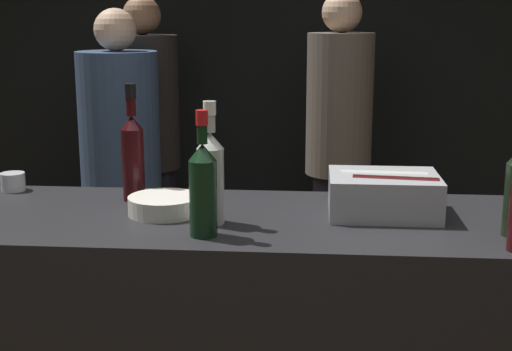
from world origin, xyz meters
The scene contains 10 objects.
wall_back_chalkboard centered at (0.00, 2.67, 1.40)m, with size 6.40×0.06×2.80m.
ice_bin_with_bottles centered at (0.39, 0.39, 1.15)m, with size 0.33×0.26×0.13m.
bowl_white centered at (-0.28, 0.34, 1.11)m, with size 0.22×0.22×0.06m.
candle_votive centered at (-0.86, 0.58, 1.11)m, with size 0.08×0.08×0.06m.
red_wine_bottle_burgundy centered at (-0.13, 0.13, 1.22)m, with size 0.08×0.08×0.35m.
white_wine_bottle centered at (-0.12, 0.25, 1.23)m, with size 0.08×0.08×0.36m.
red_wine_bottle_black_foil centered at (-0.41, 0.49, 1.24)m, with size 0.07×0.07×0.38m.
person_in_hoodie centered at (-0.78, 2.19, 0.98)m, with size 0.39×0.39×1.77m.
person_blond_tee centered at (0.30, 2.08, 1.00)m, with size 0.35×0.35×1.79m.
person_grey_polo centered at (-0.82, 1.77, 0.94)m, with size 0.41×0.41×1.70m.
Camera 1 is at (0.17, -1.74, 1.68)m, focal length 50.00 mm.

